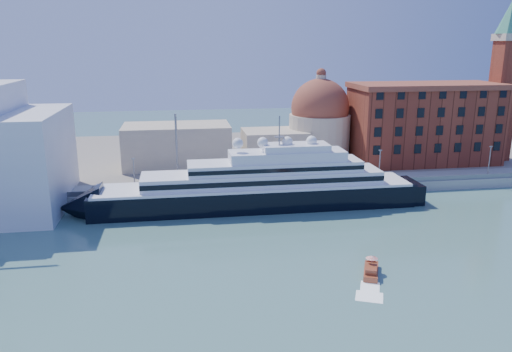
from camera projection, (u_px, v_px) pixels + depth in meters
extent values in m
plane|color=#3B6762|center=(289.00, 246.00, 92.40)|extent=(400.00, 400.00, 0.00)
cube|color=gray|center=(259.00, 188.00, 124.54)|extent=(180.00, 10.00, 2.50)
cube|color=slate|center=(239.00, 154.00, 163.75)|extent=(260.00, 72.00, 2.00)
cube|color=slate|center=(262.00, 186.00, 119.77)|extent=(180.00, 0.10, 1.20)
cube|color=black|center=(254.00, 199.00, 113.40)|extent=(72.46, 11.15, 6.04)
cone|color=black|center=(80.00, 207.00, 107.68)|extent=(9.29, 11.15, 11.15)
cube|color=black|center=(404.00, 193.00, 118.88)|extent=(5.57, 10.22, 5.57)
cube|color=white|center=(254.00, 185.00, 112.56)|extent=(70.60, 11.33, 0.56)
cube|color=white|center=(263.00, 178.00, 112.41)|extent=(53.88, 9.29, 2.79)
cube|color=black|center=(266.00, 183.00, 107.97)|extent=(53.88, 0.15, 1.11)
cube|color=white|center=(275.00, 166.00, 112.16)|extent=(39.02, 8.36, 2.42)
cube|color=white|center=(287.00, 156.00, 111.98)|extent=(26.01, 7.43, 2.23)
cube|color=white|center=(295.00, 147.00, 111.78)|extent=(14.86, 6.50, 1.49)
cylinder|color=slate|center=(279.00, 130.00, 110.22)|extent=(0.28, 0.28, 6.50)
sphere|color=white|center=(238.00, 143.00, 109.49)|extent=(2.42, 2.42, 2.42)
sphere|color=white|center=(263.00, 143.00, 110.33)|extent=(2.42, 2.42, 2.42)
sphere|color=white|center=(287.00, 142.00, 111.17)|extent=(2.42, 2.42, 2.42)
sphere|color=white|center=(312.00, 141.00, 112.00)|extent=(2.42, 2.42, 2.42)
cube|color=white|center=(24.00, 219.00, 104.60)|extent=(13.11, 8.00, 1.66)
cube|color=white|center=(34.00, 211.00, 105.20)|extent=(4.77, 3.81, 1.24)
cube|color=maroon|center=(371.00, 272.00, 80.85)|extent=(4.63, 6.97, 1.11)
cube|color=maroon|center=(371.00, 270.00, 79.57)|extent=(2.71, 3.24, 0.88)
cylinder|color=slate|center=(372.00, 263.00, 81.01)|extent=(0.07, 0.07, 1.77)
cone|color=red|center=(372.00, 257.00, 80.76)|extent=(1.99, 1.99, 0.44)
cube|color=maroon|center=(424.00, 125.00, 146.50)|extent=(42.00, 18.00, 22.00)
cube|color=brown|center=(427.00, 86.00, 143.55)|extent=(43.00, 19.00, 1.50)
cube|color=maroon|center=(501.00, 102.00, 148.43)|extent=(6.00, 6.00, 35.00)
cube|color=beige|center=(509.00, 37.00, 143.68)|extent=(7.00, 7.00, 2.00)
cone|color=#3C8468|center=(512.00, 15.00, 142.13)|extent=(8.40, 8.40, 10.00)
cylinder|color=beige|center=(319.00, 138.00, 148.76)|extent=(18.00, 18.00, 14.00)
sphere|color=brown|center=(320.00, 108.00, 146.45)|extent=(17.00, 17.00, 17.00)
cylinder|color=beige|center=(321.00, 80.00, 144.39)|extent=(3.00, 3.00, 3.00)
cube|color=beige|center=(274.00, 147.00, 145.26)|extent=(18.00, 14.00, 10.00)
cube|color=beige|center=(177.00, 145.00, 142.72)|extent=(30.00, 16.00, 12.00)
cylinder|color=slate|center=(134.00, 176.00, 115.83)|extent=(0.24, 0.24, 8.00)
cube|color=slate|center=(133.00, 159.00, 114.77)|extent=(0.80, 0.30, 0.25)
cylinder|color=slate|center=(261.00, 171.00, 120.33)|extent=(0.24, 0.24, 8.00)
cube|color=slate|center=(261.00, 154.00, 119.27)|extent=(0.80, 0.30, 0.25)
cylinder|color=slate|center=(379.00, 166.00, 124.83)|extent=(0.24, 0.24, 8.00)
cube|color=slate|center=(380.00, 150.00, 123.77)|extent=(0.80, 0.30, 0.25)
cylinder|color=slate|center=(489.00, 162.00, 129.33)|extent=(0.24, 0.24, 8.00)
cube|color=slate|center=(491.00, 147.00, 128.27)|extent=(0.80, 0.30, 0.25)
cylinder|color=slate|center=(177.00, 152.00, 117.95)|extent=(0.50, 0.50, 18.00)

